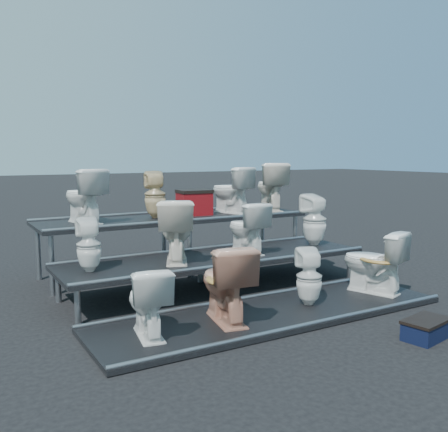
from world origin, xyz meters
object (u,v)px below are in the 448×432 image
toilet_11 (271,187)px  toilet_8 (84,196)px  toilet_10 (231,190)px  toilet_9 (155,195)px  toilet_6 (247,228)px  red_crate (194,204)px  toilet_7 (315,220)px  toilet_4 (89,245)px  toilet_3 (373,262)px  toilet_5 (176,230)px  toilet_0 (148,301)px  step_stool (426,330)px  toilet_1 (225,282)px  toilet_2 (309,277)px

toilet_11 → toilet_8: bearing=19.5°
toilet_10 → toilet_9: bearing=-14.7°
toilet_6 → red_crate: 1.39m
red_crate → toilet_7: bearing=-41.3°
toilet_4 → toilet_9: (1.37, 1.30, 0.44)m
toilet_3 → toilet_5: bearing=-49.7°
toilet_0 → toilet_3: size_ratio=0.87×
toilet_0 → red_crate: bearing=-115.0°
step_stool → red_crate: bearing=87.0°
toilet_4 → red_crate: bearing=-141.1°
toilet_8 → red_crate: 1.80m
toilet_7 → red_crate: bearing=-47.0°
toilet_3 → toilet_7: size_ratio=1.04×
toilet_7 → toilet_10: (-0.70, 1.30, 0.39)m
toilet_3 → toilet_6: toilet_6 is taller
toilet_4 → toilet_5: 1.12m
toilet_3 → toilet_6: (-1.10, 1.30, 0.36)m
toilet_8 → red_crate: size_ratio=1.57×
toilet_3 → toilet_8: toilet_8 is taller
toilet_5 → toilet_0: bearing=80.1°
toilet_7 → toilet_8: toilet_8 is taller
toilet_5 → toilet_1: bearing=113.8°
toilet_0 → toilet_4: (-0.21, 1.30, 0.37)m
toilet_1 → red_crate: red_crate is taller
toilet_5 → step_stool: (1.51, -2.63, -0.78)m
toilet_2 → toilet_4: size_ratio=1.06×
toilet_7 → toilet_9: size_ratio=1.08×
toilet_10 → toilet_11: size_ratio=0.93×
toilet_4 → toilet_5: size_ratio=0.78×
toilet_1 → step_stool: toilet_1 is taller
toilet_2 → toilet_11: (1.29, 2.60, 0.87)m
toilet_11 → step_stool: toilet_11 is taller
toilet_6 → red_crate: (-0.12, 1.37, 0.22)m
toilet_2 → toilet_8: 3.35m
toilet_0 → toilet_3: toilet_3 is taller
toilet_8 → toilet_4: bearing=64.9°
toilet_7 → toilet_8: size_ratio=1.00×
toilet_1 → toilet_2: 1.15m
toilet_5 → toilet_3: bearing=174.1°
toilet_4 → toilet_11: (3.52, 1.30, 0.49)m
toilet_11 → toilet_10: bearing=19.5°
toilet_5 → toilet_10: toilet_10 is taller
toilet_9 → toilet_5: bearing=93.0°
toilet_2 → red_crate: bearing=-63.3°
toilet_2 → toilet_3: 1.06m
toilet_6 → toilet_10: (0.52, 1.30, 0.42)m
toilet_6 → toilet_11: bearing=-134.4°
toilet_2 → red_crate: (-0.16, 2.67, 0.64)m
toilet_8 → step_stool: toilet_8 is taller
toilet_2 → step_stool: size_ratio=1.39×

